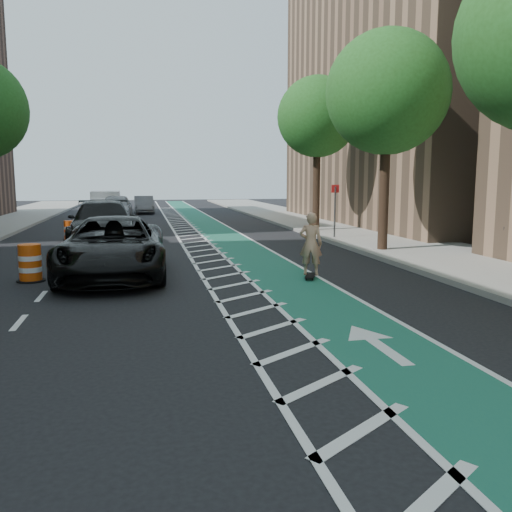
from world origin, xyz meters
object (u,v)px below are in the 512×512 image
object	(u,v)px
suv_far	(103,224)
barrel_a	(30,264)
skateboarder	(311,244)
suv_near	(113,247)

from	to	relation	value
suv_far	barrel_a	xyz separation A→B (m)	(-1.40, -7.59, -0.44)
skateboarder	suv_near	size ratio (longest dim) A/B	0.28
skateboarder	suv_near	bearing A→B (deg)	7.33
suv_far	suv_near	bearing A→B (deg)	-86.60
suv_near	barrel_a	world-z (taller)	suv_near
barrel_a	suv_near	bearing A→B (deg)	6.00
skateboarder	suv_far	distance (m)	10.71
suv_far	barrel_a	bearing A→B (deg)	-103.03
skateboarder	suv_far	bearing A→B (deg)	-32.78
suv_far	barrel_a	distance (m)	7.73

